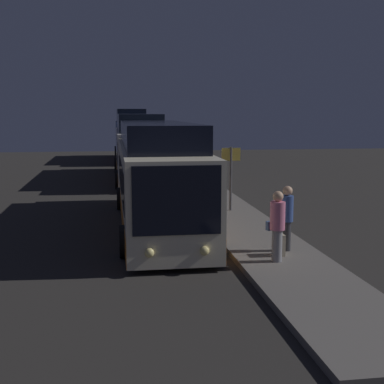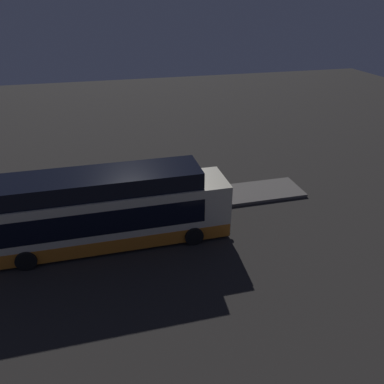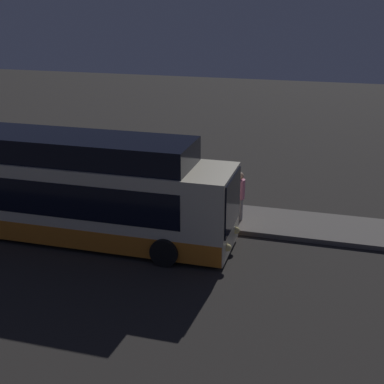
{
  "view_description": "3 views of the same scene",
  "coord_description": "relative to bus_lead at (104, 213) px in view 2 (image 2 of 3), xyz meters",
  "views": [
    {
      "loc": [
        16.89,
        -1.6,
        4.04
      ],
      "look_at": [
        2.53,
        0.53,
        1.88
      ],
      "focal_mm": 50.0,
      "sensor_mm": 36.0,
      "label": 1
    },
    {
      "loc": [
        -1.66,
        -15.87,
        10.83
      ],
      "look_at": [
        2.53,
        0.53,
        1.88
      ],
      "focal_mm": 35.0,
      "sensor_mm": 36.0,
      "label": 2
    },
    {
      "loc": [
        7.12,
        -15.7,
        8.06
      ],
      "look_at": [
        2.53,
        0.53,
        1.88
      ],
      "focal_mm": 50.0,
      "sensor_mm": 36.0,
      "label": 3
    }
  ],
  "objects": [
    {
      "name": "passenger_boarding",
      "position": [
        5.71,
        2.66,
        -0.47
      ],
      "size": [
        0.62,
        0.47,
        1.86
      ],
      "rotation": [
        0.0,
        0.0,
        1.81
      ],
      "color": "gray",
      "rests_on": "platform"
    },
    {
      "name": "suitcase",
      "position": [
        5.14,
        2.93,
        -1.19
      ],
      "size": [
        0.39,
        0.2,
        0.83
      ],
      "color": "beige",
      "rests_on": "platform"
    },
    {
      "name": "bus_lead",
      "position": [
        0.0,
        0.0,
        0.0
      ],
      "size": [
        11.91,
        2.81,
        3.69
      ],
      "color": "beige",
      "rests_on": "ground"
    },
    {
      "name": "passenger_waiting",
      "position": [
        4.68,
        3.27,
        -0.46
      ],
      "size": [
        0.45,
        0.45,
        1.84
      ],
      "rotation": [
        0.0,
        0.0,
        1.95
      ],
      "color": "#2D2D33",
      "rests_on": "platform"
    },
    {
      "name": "sign_post",
      "position": [
        -1.71,
        3.08,
        0.15
      ],
      "size": [
        0.1,
        0.75,
        2.54
      ],
      "color": "#4C4C51",
      "rests_on": "platform"
    },
    {
      "name": "platform",
      "position": [
        1.95,
        2.92,
        -1.57
      ],
      "size": [
        20.0,
        2.51,
        0.17
      ],
      "color": "#605B56",
      "rests_on": "ground"
    },
    {
      "name": "ground",
      "position": [
        1.95,
        0.07,
        -1.65
      ],
      "size": [
        80.0,
        80.0,
        0.0
      ],
      "primitive_type": "plane",
      "color": "#2B2826"
    }
  ]
}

